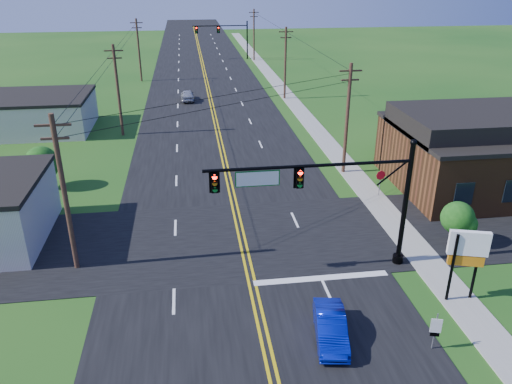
{
  "coord_description": "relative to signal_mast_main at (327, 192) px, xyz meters",
  "views": [
    {
      "loc": [
        -2.7,
        -15.33,
        15.58
      ],
      "look_at": [
        0.8,
        10.0,
        4.09
      ],
      "focal_mm": 35.0,
      "sensor_mm": 36.0,
      "label": 1
    }
  ],
  "objects": [
    {
      "name": "distant_car",
      "position": [
        -7.12,
        40.6,
        -4.05
      ],
      "size": [
        1.74,
        4.12,
        1.39
      ],
      "primitive_type": "imported",
      "rotation": [
        0.0,
        0.0,
        3.16
      ],
      "color": "#AEAEB3",
      "rests_on": "ground"
    },
    {
      "name": "utility_pole_right_a",
      "position": [
        5.46,
        14.0,
        -0.03
      ],
      "size": [
        1.8,
        0.28,
        9.0
      ],
      "color": "#352118",
      "rests_on": "ground"
    },
    {
      "name": "tree_right_back",
      "position": [
        11.66,
        18.0,
        -2.15
      ],
      "size": [
        3.0,
        3.0,
        4.1
      ],
      "color": "#352118",
      "rests_on": "ground"
    },
    {
      "name": "brick_building",
      "position": [
        15.66,
        10.0,
        -2.4
      ],
      "size": [
        14.2,
        11.2,
        4.7
      ],
      "color": "#553118",
      "rests_on": "ground"
    },
    {
      "name": "signal_mast_far",
      "position": [
        0.1,
        72.0,
        -0.2
      ],
      "size": [
        10.98,
        0.6,
        7.48
      ],
      "color": "black",
      "rests_on": "ground"
    },
    {
      "name": "utility_pole_right_c",
      "position": [
        5.46,
        70.0,
        -0.03
      ],
      "size": [
        1.8,
        0.28,
        9.0
      ],
      "color": "#352118",
      "rests_on": "ground"
    },
    {
      "name": "utility_pole_left_b",
      "position": [
        -13.84,
        27.0,
        -0.03
      ],
      "size": [
        1.8,
        0.28,
        9.0
      ],
      "color": "#352118",
      "rests_on": "ground"
    },
    {
      "name": "ground",
      "position": [
        -4.34,
        -8.0,
        -4.75
      ],
      "size": [
        260.0,
        260.0,
        0.0
      ],
      "primitive_type": "plane",
      "color": "#164513",
      "rests_on": "ground"
    },
    {
      "name": "utility_pole_left_a",
      "position": [
        -13.84,
        2.0,
        -0.03
      ],
      "size": [
        1.8,
        0.28,
        9.0
      ],
      "color": "#352118",
      "rests_on": "ground"
    },
    {
      "name": "signal_mast_main",
      "position": [
        0.0,
        0.0,
        0.0
      ],
      "size": [
        11.3,
        0.6,
        7.48
      ],
      "color": "black",
      "rests_on": "ground"
    },
    {
      "name": "tree_left",
      "position": [
        -18.34,
        14.0,
        -2.59
      ],
      "size": [
        2.4,
        2.4,
        3.37
      ],
      "color": "#352118",
      "rests_on": "ground"
    },
    {
      "name": "sidewalk",
      "position": [
        6.16,
        32.0,
        -4.71
      ],
      "size": [
        2.0,
        160.0,
        0.08
      ],
      "primitive_type": "cube",
      "color": "gray",
      "rests_on": "ground"
    },
    {
      "name": "road_main",
      "position": [
        -4.34,
        42.0,
        -4.73
      ],
      "size": [
        16.0,
        220.0,
        0.04
      ],
      "primitive_type": "cube",
      "color": "black",
      "rests_on": "ground"
    },
    {
      "name": "shrub_corner",
      "position": [
        8.66,
        1.5,
        -2.9
      ],
      "size": [
        2.0,
        2.0,
        2.86
      ],
      "color": "#352118",
      "rests_on": "ground"
    },
    {
      "name": "utility_pole_left_c",
      "position": [
        -13.84,
        54.0,
        -0.03
      ],
      "size": [
        1.8,
        0.28,
        9.0
      ],
      "color": "#352118",
      "rests_on": "ground"
    },
    {
      "name": "road_cross",
      "position": [
        -4.34,
        4.0,
        -4.73
      ],
      "size": [
        70.0,
        10.0,
        0.04
      ],
      "primitive_type": "cube",
      "color": "black",
      "rests_on": "ground"
    },
    {
      "name": "utility_pole_right_b",
      "position": [
        5.46,
        40.0,
        -0.03
      ],
      "size": [
        1.8,
        0.28,
        9.0
      ],
      "color": "#352118",
      "rests_on": "ground"
    },
    {
      "name": "blue_car",
      "position": [
        -1.18,
        -5.8,
        -4.12
      ],
      "size": [
        1.92,
        3.98,
        1.26
      ],
      "primitive_type": "imported",
      "rotation": [
        0.0,
        0.0,
        -0.16
      ],
      "color": "#07159E",
      "rests_on": "ground"
    },
    {
      "name": "stop_sign",
      "position": [
        6.68,
        8.98,
        -3.26
      ],
      "size": [
        0.74,
        0.11,
        2.07
      ],
      "rotation": [
        0.0,
        0.0,
        0.09
      ],
      "color": "slate",
      "rests_on": "ground"
    },
    {
      "name": "pylon_sign",
      "position": [
        6.16,
        -3.8,
        -1.85
      ],
      "size": [
        1.93,
        0.8,
        3.98
      ],
      "rotation": [
        0.0,
        0.0,
        -0.29
      ],
      "color": "black",
      "rests_on": "ground"
    },
    {
      "name": "route_sign",
      "position": [
        3.16,
        -7.09,
        -3.62
      ],
      "size": [
        0.47,
        0.16,
        1.94
      ],
      "rotation": [
        0.0,
        0.0,
        -0.29
      ],
      "color": "slate",
      "rests_on": "ground"
    },
    {
      "name": "cream_bldg_far",
      "position": [
        -23.34,
        30.0,
        -2.89
      ],
      "size": [
        12.2,
        9.2,
        3.7
      ],
      "color": "beige",
      "rests_on": "ground"
    }
  ]
}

